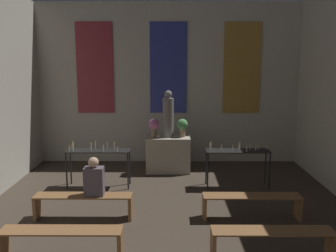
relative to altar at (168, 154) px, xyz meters
The scene contains 12 objects.
wall_back 2.10m from the altar, 90.00° to the left, with size 7.71×0.16×4.57m.
altar is the anchor object (origin of this frame).
statue 1.05m from the altar, 90.00° to the right, with size 0.29×0.29×1.24m.
flower_vase_left 0.86m from the altar, behind, with size 0.29×0.29×0.48m.
flower_vase_right 0.86m from the altar, ahead, with size 0.29×0.29×0.48m.
candle_rack_left 2.11m from the altar, 141.91° to the right, with size 1.49×0.44×1.08m.
candle_rack_right 2.11m from the altar, 38.17° to the right, with size 1.49×0.44×1.08m.
pew_third_left 4.83m from the altar, 109.26° to the right, with size 1.84×0.36×0.47m.
pew_third_right 4.83m from the altar, 70.74° to the right, with size 1.84×0.36×0.47m.
pew_back_left 3.49m from the altar, 117.18° to the right, with size 1.84×0.36×0.47m.
pew_back_right 3.49m from the altar, 62.82° to the right, with size 1.84×0.36×0.47m.
person_seated 3.41m from the altar, 113.93° to the right, with size 0.36×0.24×0.74m.
Camera 1 is at (0.05, -1.11, 2.99)m, focal length 40.00 mm.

